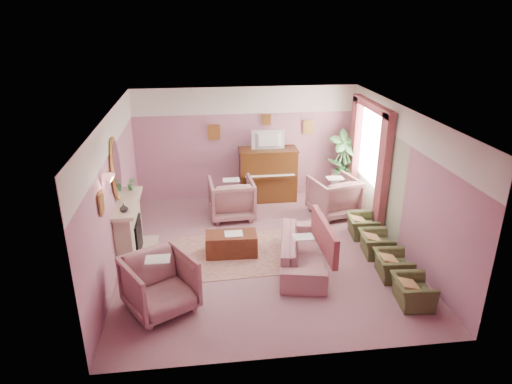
{
  "coord_description": "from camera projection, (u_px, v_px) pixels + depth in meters",
  "views": [
    {
      "loc": [
        -1.14,
        -7.95,
        4.52
      ],
      "look_at": [
        -0.09,
        0.4,
        1.13
      ],
      "focal_mm": 32.0,
      "sensor_mm": 36.0,
      "label": 1
    }
  ],
  "objects": [
    {
      "name": "olive_chair_b",
      "position": [
        393.0,
        262.0,
        8.18
      ],
      "size": [
        0.48,
        0.69,
        0.59
      ],
      "primitive_type": "imported",
      "color": "#4A522D",
      "rests_on": "floor"
    },
    {
      "name": "piano_keyshelf",
      "position": [
        270.0,
        177.0,
        11.07
      ],
      "size": [
        1.3,
        0.12,
        0.06
      ],
      "primitive_type": "cube",
      "color": "#45250E",
      "rests_on": "piano"
    },
    {
      "name": "palm_plant",
      "position": [
        343.0,
        159.0,
        11.34
      ],
      "size": [
        0.76,
        0.76,
        1.44
      ],
      "primitive_type": "imported",
      "color": "#417F42",
      "rests_on": "palm_pot"
    },
    {
      "name": "sofa_throw",
      "position": [
        324.0,
        235.0,
        8.49
      ],
      "size": [
        0.11,
        1.58,
        0.58
      ],
      "primitive_type": "cube",
      "color": "#8C3E45",
      "rests_on": "sofa"
    },
    {
      "name": "fire_ember",
      "position": [
        138.0,
        244.0,
        8.96
      ],
      "size": [
        0.06,
        0.54,
        0.1
      ],
      "primitive_type": "cube",
      "color": "#E03601",
      "rests_on": "floor"
    },
    {
      "name": "fireplace_inset",
      "position": [
        135.0,
        236.0,
        8.88
      ],
      "size": [
        0.18,
        0.72,
        0.68
      ],
      "primitive_type": "cube",
      "color": "black",
      "rests_on": "floor"
    },
    {
      "name": "window_blind",
      "position": [
        372.0,
        144.0,
        10.24
      ],
      "size": [
        0.03,
        1.4,
        1.8
      ],
      "primitive_type": "cube",
      "color": "beige",
      "rests_on": "wall_right"
    },
    {
      "name": "side_plant_big",
      "position": [
        342.0,
        165.0,
        11.49
      ],
      "size": [
        0.3,
        0.3,
        0.34
      ],
      "primitive_type": "imported",
      "color": "#417F42",
      "rests_on": "side_table"
    },
    {
      "name": "olive_chair_c",
      "position": [
        376.0,
        241.0,
        8.94
      ],
      "size": [
        0.48,
        0.69,
        0.59
      ],
      "primitive_type": "imported",
      "color": "#4A522D",
      "rests_on": "floor"
    },
    {
      "name": "fireplace_surround",
      "position": [
        129.0,
        230.0,
        8.82
      ],
      "size": [
        0.3,
        1.4,
        1.1
      ],
      "primitive_type": "cube",
      "color": "#C1B198",
      "rests_on": "floor"
    },
    {
      "name": "floral_armchair_front",
      "position": [
        160.0,
        281.0,
        7.21
      ],
      "size": [
        0.99,
        0.99,
        1.03
      ],
      "primitive_type": "imported",
      "color": "#9E6E72",
      "rests_on": "floor"
    },
    {
      "name": "side_plant_small",
      "position": [
        348.0,
        167.0,
        11.42
      ],
      "size": [
        0.16,
        0.16,
        0.28
      ],
      "primitive_type": "imported",
      "color": "#417F42",
      "rests_on": "side_table"
    },
    {
      "name": "television",
      "position": [
        269.0,
        139.0,
        11.02
      ],
      "size": [
        0.8,
        0.12,
        0.48
      ],
      "primitive_type": "imported",
      "color": "black",
      "rests_on": "piano"
    },
    {
      "name": "mirror_glass",
      "position": [
        117.0,
        169.0,
        8.34
      ],
      "size": [
        0.01,
        0.6,
        1.06
      ],
      "primitive_type": "ellipsoid",
      "color": "white",
      "rests_on": "wall_left"
    },
    {
      "name": "print_left_wall",
      "position": [
        101.0,
        203.0,
        7.08
      ],
      "size": [
        0.03,
        0.28,
        0.36
      ],
      "primitive_type": "cube",
      "color": "#BA8C3E",
      "rests_on": "wall_left"
    },
    {
      "name": "curtain_right",
      "position": [
        354.0,
        150.0,
        11.23
      ],
      "size": [
        0.16,
        0.34,
        2.6
      ],
      "primitive_type": "cube",
      "color": "#8C3E45",
      "rests_on": "floor"
    },
    {
      "name": "olive_chair_a",
      "position": [
        413.0,
        288.0,
        7.43
      ],
      "size": [
        0.48,
        0.69,
        0.59
      ],
      "primitive_type": "imported",
      "color": "#4A522D",
      "rests_on": "floor"
    },
    {
      "name": "wall_front",
      "position": [
        296.0,
        270.0,
        5.85
      ],
      "size": [
        5.5,
        0.02,
        2.8
      ],
      "primitive_type": "cube",
      "color": "gray",
      "rests_on": "floor"
    },
    {
      "name": "palm_pot",
      "position": [
        341.0,
        192.0,
        11.67
      ],
      "size": [
        0.34,
        0.34,
        0.34
      ],
      "primitive_type": "cylinder",
      "color": "#AC5944",
      "rests_on": "floor"
    },
    {
      "name": "wall_back",
      "position": [
        246.0,
        143.0,
        11.38
      ],
      "size": [
        5.5,
        0.02,
        2.8
      ],
      "primitive_type": "cube",
      "color": "gray",
      "rests_on": "floor"
    },
    {
      "name": "floral_armchair_right",
      "position": [
        334.0,
        194.0,
        10.6
      ],
      "size": [
        0.99,
        0.99,
        1.03
      ],
      "primitive_type": "imported",
      "color": "#9E6E72",
      "rests_on": "floor"
    },
    {
      "name": "piano",
      "position": [
        268.0,
        175.0,
        11.42
      ],
      "size": [
        1.4,
        0.6,
        1.3
      ],
      "primitive_type": "cube",
      "color": "#45250E",
      "rests_on": "floor"
    },
    {
      "name": "ceiling",
      "position": [
        264.0,
        113.0,
        8.09
      ],
      "size": [
        5.5,
        6.0,
        0.01
      ],
      "primitive_type": "cube",
      "color": "silver",
      "rests_on": "wall_back"
    },
    {
      "name": "mantel_plant",
      "position": [
        131.0,
        184.0,
        9.05
      ],
      "size": [
        0.16,
        0.16,
        0.28
      ],
      "primitive_type": "imported",
      "color": "#417F42",
      "rests_on": "mantel_shelf"
    },
    {
      "name": "coffee_table",
      "position": [
        231.0,
        244.0,
        8.96
      ],
      "size": [
        1.02,
        0.53,
        0.45
      ],
      "primitive_type": "cube",
      "rotation": [
        0.0,
        0.0,
        -0.03
      ],
      "color": "#4F2415",
      "rests_on": "floor"
    },
    {
      "name": "curtain_left",
      "position": [
        383.0,
        175.0,
        9.54
      ],
      "size": [
        0.16,
        0.34,
        2.6
      ],
      "primitive_type": "cube",
      "color": "#8C3E45",
      "rests_on": "floor"
    },
    {
      "name": "pelmet",
      "position": [
        373.0,
        106.0,
        9.91
      ],
      "size": [
        0.16,
        2.2,
        0.16
      ],
      "primitive_type": "cube",
      "color": "#8C3E45",
      "rests_on": "wall_right"
    },
    {
      "name": "stripe_panel",
      "position": [
        375.0,
        174.0,
        10.25
      ],
      "size": [
        0.01,
        3.0,
        2.15
      ],
      "primitive_type": "cube",
      "color": "#9EAB8E",
      "rests_on": "wall_right"
    },
    {
      "name": "print_back_left",
      "position": [
        214.0,
        132.0,
        11.13
      ],
      "size": [
        0.3,
        0.03,
        0.38
      ],
      "primitive_type": "cube",
      "color": "#BA8C3E",
      "rests_on": "wall_back"
    },
    {
      "name": "olive_chair_d",
      "position": [
        362.0,
        223.0,
        9.69
      ],
      "size": [
        0.48,
        0.69,
        0.59
      ],
      "primitive_type": "imported",
      "color": "#4A522D",
      "rests_on": "floor"
    },
    {
      "name": "floral_armchair_left",
      "position": [
        232.0,
        196.0,
        10.49
      ],
      "size": [
        0.99,
        0.99,
        1.03
      ],
      "primitive_type": "imported",
      "color": "#9E6E72",
      "rests_on": "floor"
    },
    {
      "name": "floor",
      "position": [
        263.0,
        252.0,
        9.14
      ],
      "size": [
        5.5,
        6.0,
        0.01
      ],
      "primitive_type": "cube",
      "color": "#8F616C",
      "rests_on": "ground"
    },
    {
      "name": "mantel_shelf",
      "position": [
        128.0,
        203.0,
        8.61
      ],
      "size": [
        0.4,
        1.55,
        0.07
      ],
      "primitive_type": "cube",
      "color": "#C1B198",
      "rests_on": "fireplace_surround"
    },
    {
      "name": "picture_rail_band",
      "position": [
        246.0,
        100.0,
        10.97
      ],
      "size": [
        5.5,
        0.01,
        0.65
      ],
      "primitive_type": "cube",
      "color": "silver",
      "rests_on": "wall_back"
    },
    {
      "name": "sconce_shade",
      "position": [
        109.0,
        179.0,
        7.31
      ],
      "size": [
        0.2,
        0.2,
        0.16
      ],
      "primitive_type": "cone",
      "color": "#DC928D",
      "rests_on": "wall_left"
    },
    {
      "name": "mantel_vase",
      "position": [
        124.0,
        208.0,
        8.11
      ],
      "size": [
        0.16,
        0.16,
        0.16
      ],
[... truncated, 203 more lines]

